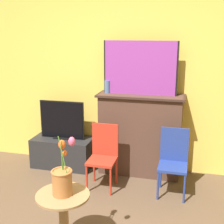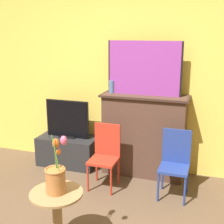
{
  "view_description": "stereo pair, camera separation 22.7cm",
  "coord_description": "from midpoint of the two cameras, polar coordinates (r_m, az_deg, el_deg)",
  "views": [
    {
      "loc": [
        0.87,
        -1.87,
        1.84
      ],
      "look_at": [
        0.09,
        1.18,
        1.01
      ],
      "focal_mm": 50.0,
      "sensor_mm": 36.0,
      "label": 1
    },
    {
      "loc": [
        1.09,
        -1.81,
        1.84
      ],
      "look_at": [
        0.09,
        1.18,
        1.01
      ],
      "focal_mm": 50.0,
      "sensor_mm": 36.0,
      "label": 2
    }
  ],
  "objects": [
    {
      "name": "wall_back",
      "position": [
        4.12,
        0.51,
        7.94
      ],
      "size": [
        8.0,
        0.06,
        2.7
      ],
      "color": "#EAC651",
      "rests_on": "ground"
    },
    {
      "name": "fireplace_mantel",
      "position": [
        4.05,
        3.57,
        -3.96
      ],
      "size": [
        1.1,
        0.39,
        1.06
      ],
      "color": "#4C3328",
      "rests_on": "ground"
    },
    {
      "name": "painting",
      "position": [
        3.87,
        3.47,
        8.02
      ],
      "size": [
        0.92,
        0.03,
        0.66
      ],
      "color": "black",
      "rests_on": "fireplace_mantel"
    },
    {
      "name": "mantel_candle",
      "position": [
        4.0,
        -2.48,
        4.64
      ],
      "size": [
        0.07,
        0.07,
        0.16
      ],
      "color": "#4C6699",
      "rests_on": "fireplace_mantel"
    },
    {
      "name": "tv_stand",
      "position": [
        4.43,
        -10.38,
        -7.2
      ],
      "size": [
        0.82,
        0.42,
        0.4
      ],
      "color": "#232326",
      "rests_on": "ground"
    },
    {
      "name": "tv_monitor",
      "position": [
        4.28,
        -10.63,
        -1.54
      ],
      "size": [
        0.62,
        0.12,
        0.52
      ],
      "color": "black",
      "rests_on": "tv_stand"
    },
    {
      "name": "chair_red",
      "position": [
        3.74,
        -3.34,
        -7.5
      ],
      "size": [
        0.32,
        0.32,
        0.76
      ],
      "color": "#B22D1E",
      "rests_on": "ground"
    },
    {
      "name": "chair_blue",
      "position": [
        3.63,
        9.41,
        -8.39
      ],
      "size": [
        0.32,
        0.32,
        0.76
      ],
      "color": "navy",
      "rests_on": "ground"
    },
    {
      "name": "side_table",
      "position": [
        2.81,
        -11.26,
        -17.84
      ],
      "size": [
        0.45,
        0.45,
        0.53
      ],
      "color": "#99754C",
      "rests_on": "ground"
    },
    {
      "name": "vase_tulips",
      "position": [
        2.65,
        -11.54,
        -11.91
      ],
      "size": [
        0.24,
        0.18,
        0.53
      ],
      "color": "#AD6B38",
      "rests_on": "side_table"
    }
  ]
}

